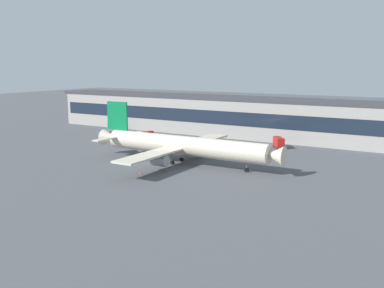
# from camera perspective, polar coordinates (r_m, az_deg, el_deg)

# --- Properties ---
(ground_plane) EXTENTS (600.00, 600.00, 0.00)m
(ground_plane) POSITION_cam_1_polar(r_m,az_deg,el_deg) (127.25, -4.99, -2.32)
(ground_plane) COLOR #4C4F54
(terminal_building) EXTENTS (170.54, 15.94, 15.07)m
(terminal_building) POSITION_cam_1_polar(r_m,az_deg,el_deg) (173.19, 5.91, 3.50)
(terminal_building) COLOR #9E9993
(terminal_building) RESTS_ON ground_plane
(airliner) EXTENTS (58.04, 49.69, 16.26)m
(airliner) POSITION_cam_1_polar(r_m,az_deg,el_deg) (124.23, -1.32, -0.18)
(airliner) COLOR beige
(airliner) RESTS_ON ground_plane
(follow_me_car) EXTENTS (2.16, 4.47, 1.85)m
(follow_me_car) POSITION_cam_1_polar(r_m,az_deg,el_deg) (173.68, -5.57, 1.37)
(follow_me_car) COLOR red
(follow_me_car) RESTS_ON ground_plane
(fuel_truck) EXTENTS (6.72, 8.64, 3.35)m
(fuel_truck) POSITION_cam_1_polar(r_m,az_deg,el_deg) (189.08, -10.02, 2.22)
(fuel_truck) COLOR gray
(fuel_truck) RESTS_ON ground_plane
(stair_truck) EXTENTS (5.46, 6.27, 3.55)m
(stair_truck) POSITION_cam_1_polar(r_m,az_deg,el_deg) (150.41, 10.95, 0.22)
(stair_truck) COLOR red
(stair_truck) RESTS_ON ground_plane
(traffic_cone_0) EXTENTS (0.49, 0.49, 0.62)m
(traffic_cone_0) POSITION_cam_1_polar(r_m,az_deg,el_deg) (114.37, -6.54, -3.61)
(traffic_cone_0) COLOR #F2590C
(traffic_cone_0) RESTS_ON ground_plane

